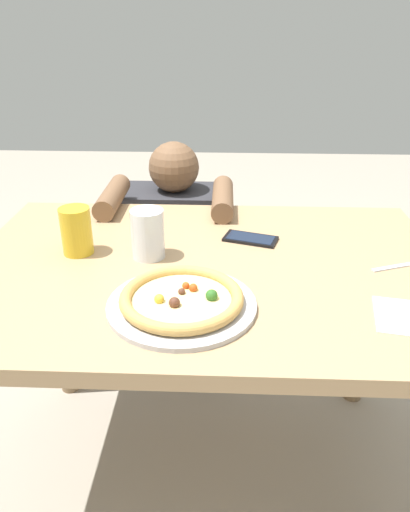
# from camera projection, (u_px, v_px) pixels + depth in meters

# --- Properties ---
(ground_plane) EXTENTS (8.00, 8.00, 0.00)m
(ground_plane) POSITION_uv_depth(u_px,v_px,m) (206.00, 466.00, 1.61)
(ground_plane) COLOR #9E9384
(dining_table) EXTENTS (1.26, 0.87, 0.75)m
(dining_table) POSITION_uv_depth(u_px,v_px,m) (206.00, 300.00, 1.32)
(dining_table) COLOR tan
(dining_table) RESTS_ON ground
(pizza_near) EXTENTS (0.33, 0.33, 0.04)m
(pizza_near) POSITION_uv_depth(u_px,v_px,m) (182.00, 300.00, 1.08)
(pizza_near) COLOR #B7B7BC
(pizza_near) RESTS_ON dining_table
(drink_cup_colored) EXTENTS (0.08, 0.08, 0.13)m
(drink_cup_colored) POSITION_uv_depth(u_px,v_px,m) (76.00, 231.00, 1.31)
(drink_cup_colored) COLOR gold
(drink_cup_colored) RESTS_ON dining_table
(water_cup_clear) EXTENTS (0.09, 0.09, 0.13)m
(water_cup_clear) POSITION_uv_depth(u_px,v_px,m) (148.00, 233.00, 1.28)
(water_cup_clear) COLOR silver
(water_cup_clear) RESTS_ON dining_table
(fork) EXTENTS (0.20, 0.09, 0.00)m
(fork) POSITION_uv_depth(u_px,v_px,m) (410.00, 264.00, 1.27)
(fork) COLOR silver
(fork) RESTS_ON dining_table
(cell_phone) EXTENTS (0.17, 0.12, 0.01)m
(cell_phone) POSITION_uv_depth(u_px,v_px,m) (251.00, 239.00, 1.40)
(cell_phone) COLOR black
(cell_phone) RESTS_ON dining_table
(diner_seated) EXTENTS (0.44, 0.53, 0.92)m
(diner_seated) POSITION_uv_depth(u_px,v_px,m) (177.00, 268.00, 1.99)
(diner_seated) COLOR #333847
(diner_seated) RESTS_ON ground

